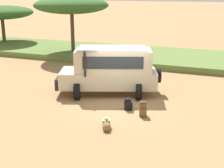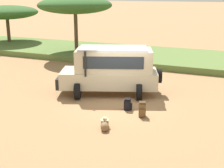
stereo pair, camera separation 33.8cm
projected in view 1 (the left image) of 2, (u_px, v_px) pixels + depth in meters
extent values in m
plane|color=#9E754C|center=(119.00, 104.00, 14.86)|extent=(320.00, 320.00, 0.00)
cube|color=#5B7538|center=(166.00, 58.00, 24.17)|extent=(120.00, 7.00, 0.44)
cube|color=beige|center=(108.00, 78.00, 16.16)|extent=(5.26, 3.51, 0.84)
cube|color=beige|center=(113.00, 60.00, 15.88)|extent=(4.21, 3.02, 1.10)
cube|color=#232D38|center=(83.00, 61.00, 15.92)|extent=(0.61, 1.48, 0.77)
cube|color=#232D38|center=(113.00, 63.00, 15.00)|extent=(2.76, 1.08, 0.60)
cube|color=#232D38|center=(113.00, 56.00, 16.73)|extent=(2.76, 1.08, 0.60)
cube|color=#B7B7B7|center=(112.00, 48.00, 15.71)|extent=(3.81, 2.81, 0.10)
cube|color=black|center=(59.00, 81.00, 16.25)|extent=(0.72, 1.57, 0.56)
cylinder|color=black|center=(85.00, 64.00, 14.97)|extent=(0.10, 0.10, 1.25)
cylinder|color=black|center=(77.00, 92.00, 15.37)|extent=(0.54, 0.85, 0.80)
cylinder|color=black|center=(81.00, 81.00, 17.23)|extent=(0.54, 0.85, 0.80)
cylinder|color=black|center=(139.00, 92.00, 15.33)|extent=(0.54, 0.85, 0.80)
cylinder|color=black|center=(136.00, 81.00, 17.19)|extent=(0.54, 0.85, 0.80)
cylinder|color=black|center=(158.00, 76.00, 16.08)|extent=(0.47, 0.77, 0.74)
cube|color=black|center=(128.00, 105.00, 14.07)|extent=(0.32, 0.40, 0.46)
cube|color=black|center=(132.00, 106.00, 14.06)|extent=(0.14, 0.27, 0.25)
cube|color=black|center=(128.00, 99.00, 14.00)|extent=(0.33, 0.38, 0.07)
cylinder|color=black|center=(125.00, 104.00, 14.16)|extent=(0.04, 0.04, 0.39)
cylinder|color=black|center=(125.00, 105.00, 14.02)|extent=(0.04, 0.04, 0.39)
cube|color=brown|center=(143.00, 109.00, 13.33)|extent=(0.37, 0.35, 0.59)
cube|color=brown|center=(143.00, 113.00, 13.18)|extent=(0.24, 0.15, 0.32)
cube|color=#3A2A16|center=(143.00, 102.00, 13.23)|extent=(0.36, 0.36, 0.07)
cylinder|color=#3A2A16|center=(144.00, 108.00, 13.47)|extent=(0.04, 0.04, 0.50)
cylinder|color=#3A2A16|center=(141.00, 108.00, 13.48)|extent=(0.04, 0.04, 0.50)
cylinder|color=brown|center=(106.00, 125.00, 12.15)|extent=(0.49, 0.60, 0.31)
sphere|color=brown|center=(106.00, 122.00, 12.40)|extent=(0.30, 0.30, 0.30)
sphere|color=brown|center=(107.00, 128.00, 11.90)|extent=(0.30, 0.30, 0.30)
torus|color=#493721|center=(106.00, 121.00, 12.10)|extent=(0.09, 0.16, 0.16)
cylinder|color=beige|center=(106.00, 120.00, 12.20)|extent=(0.34, 0.34, 0.02)
cylinder|color=beige|center=(106.00, 119.00, 12.18)|extent=(0.17, 0.17, 0.09)
cylinder|color=brown|center=(4.00, 32.00, 30.07)|extent=(0.32, 0.32, 2.69)
ellipsoid|color=#2D5623|center=(2.00, 12.00, 29.53)|extent=(5.77, 6.22, 1.30)
cylinder|color=brown|center=(73.00, 35.00, 25.11)|extent=(0.30, 0.30, 3.54)
ellipsoid|color=#2D5623|center=(72.00, 5.00, 24.45)|extent=(5.78, 6.15, 1.35)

